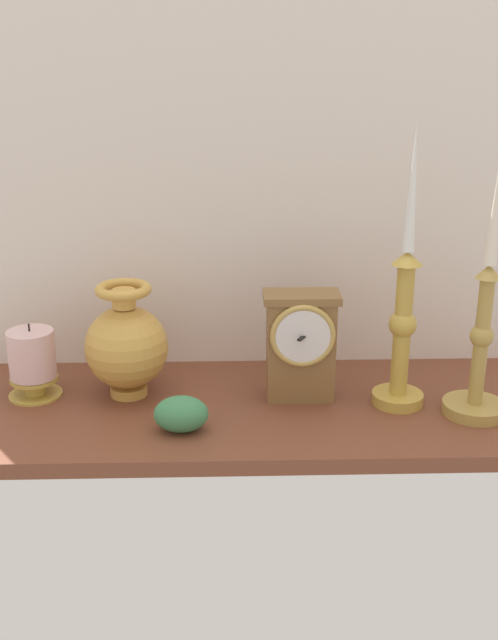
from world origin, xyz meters
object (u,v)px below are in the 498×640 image
(mantel_clock, at_px, (301,344))
(brass_vase_bulbous, at_px, (126,345))
(candlestick_tall_left, at_px, (403,322))
(pillar_candle_front, at_px, (33,362))
(candlestick_tall_center, at_px, (481,345))

(mantel_clock, distance_m, brass_vase_bulbous, 0.28)
(candlestick_tall_left, bearing_deg, brass_vase_bulbous, 173.89)
(pillar_candle_front, bearing_deg, mantel_clock, -2.69)
(brass_vase_bulbous, bearing_deg, mantel_clock, -4.11)
(mantel_clock, xyz_separation_m, candlestick_tall_left, (0.15, -0.03, 0.04))
(candlestick_tall_center, bearing_deg, pillar_candle_front, 172.99)
(mantel_clock, bearing_deg, candlestick_tall_left, -9.67)
(candlestick_tall_left, relative_size, candlestick_tall_center, 1.08)
(candlestick_tall_center, xyz_separation_m, brass_vase_bulbous, (-0.54, 0.08, -0.03))
(candlestick_tall_center, xyz_separation_m, pillar_candle_front, (-0.69, 0.08, -0.05))
(mantel_clock, relative_size, candlestick_tall_center, 0.43)
(candlestick_tall_center, bearing_deg, brass_vase_bulbous, 171.08)
(candlestick_tall_left, height_order, candlestick_tall_center, candlestick_tall_left)
(brass_vase_bulbous, bearing_deg, candlestick_tall_left, -6.11)
(mantel_clock, relative_size, candlestick_tall_left, 0.40)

